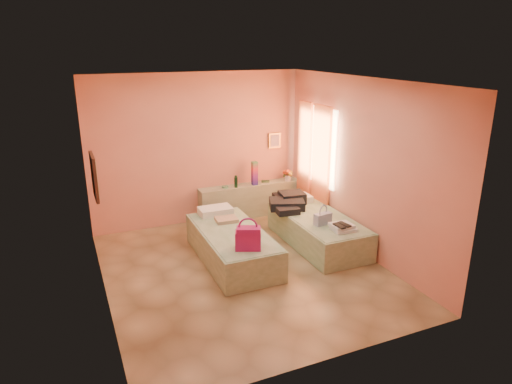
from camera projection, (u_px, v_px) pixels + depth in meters
ground at (245, 270)px, 6.90m from camera, size 4.50×4.50×0.00m
room_walls at (242, 146)px, 6.91m from camera, size 4.02×4.51×2.81m
headboard_ledge at (250, 200)px, 9.00m from camera, size 2.05×0.30×0.65m
bed_left at (232, 246)px, 7.15m from camera, size 0.92×2.01×0.50m
bed_right at (318, 230)px, 7.74m from camera, size 0.92×2.01×0.50m
water_bottle at (236, 182)px, 8.67m from camera, size 0.07×0.07×0.23m
rainbow_box at (255, 173)px, 8.80m from camera, size 0.10×0.10×0.46m
small_dish at (225, 187)px, 8.68m from camera, size 0.14×0.14×0.03m
green_book at (266, 181)px, 9.04m from camera, size 0.19×0.17×0.03m
flower_vase at (288, 174)px, 9.08m from camera, size 0.26×0.26×0.28m
magenta_handbag at (248, 238)px, 6.41m from camera, size 0.41×0.32×0.34m
khaki_garment at (226, 220)px, 7.45m from camera, size 0.37×0.31×0.06m
clothes_pile at (290, 202)px, 8.05m from camera, size 0.78×0.78×0.20m
blue_handbag at (323, 219)px, 7.31m from camera, size 0.31×0.17×0.19m
towel_stack at (343, 227)px, 7.09m from camera, size 0.37×0.32×0.10m
sandal_pair at (342, 225)px, 7.00m from camera, size 0.19×0.24×0.02m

